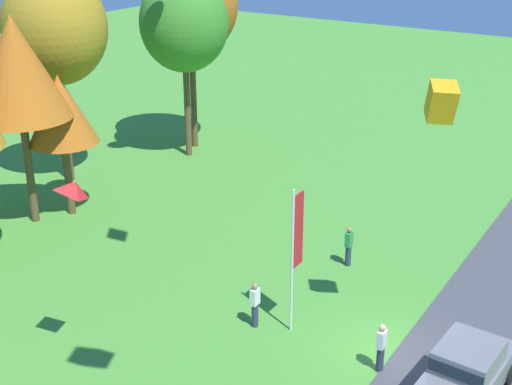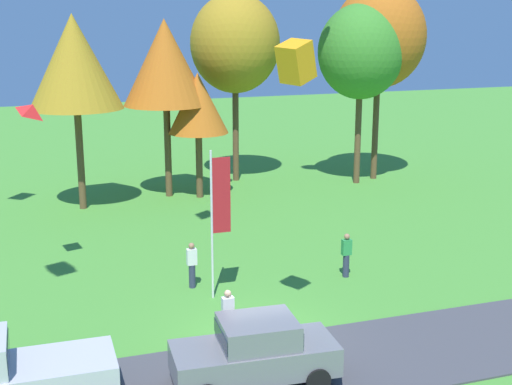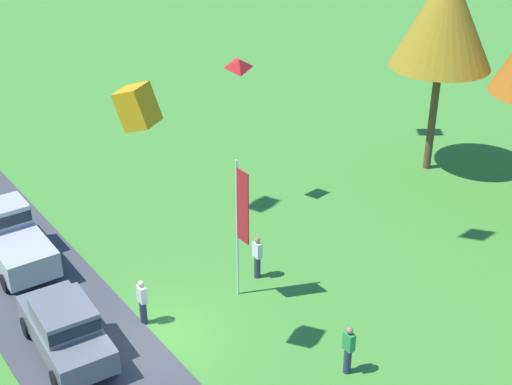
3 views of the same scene
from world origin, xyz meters
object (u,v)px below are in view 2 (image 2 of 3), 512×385
(car_pickup_mid_row, at_px, (4,378))
(kite_box_topmost, at_px, (296,62))
(car_sedan_near_entrance, at_px, (256,350))
(person_beside_suv, at_px, (228,316))
(tree_left_of_center, at_px, (379,37))
(person_watching_sky, at_px, (192,265))
(kite_diamond_high_left, at_px, (33,110))
(tree_right_of_center, at_px, (235,44))
(flag_banner, at_px, (218,206))
(tree_far_right, at_px, (198,104))
(tree_far_left, at_px, (74,62))
(tree_center_back, at_px, (165,63))
(person_on_lawn, at_px, (346,255))
(tree_lone_near, at_px, (361,52))

(car_pickup_mid_row, bearing_deg, kite_box_topmost, 11.48)
(car_sedan_near_entrance, relative_size, person_beside_suv, 2.63)
(tree_left_of_center, height_order, kite_box_topmost, tree_left_of_center)
(person_watching_sky, relative_size, kite_diamond_high_left, 1.95)
(car_pickup_mid_row, distance_m, car_sedan_near_entrance, 6.37)
(person_watching_sky, bearing_deg, tree_right_of_center, 67.49)
(car_pickup_mid_row, bearing_deg, car_sedan_near_entrance, -4.19)
(flag_banner, bearing_deg, car_pickup_mid_row, -141.10)
(car_sedan_near_entrance, distance_m, tree_far_right, 20.60)
(tree_far_left, bearing_deg, tree_far_right, 2.58)
(car_sedan_near_entrance, bearing_deg, person_watching_sky, 89.59)
(tree_center_back, relative_size, kite_diamond_high_left, 10.73)
(car_pickup_mid_row, bearing_deg, tree_left_of_center, 44.31)
(person_on_lawn, bearing_deg, tree_right_of_center, 87.47)
(person_beside_suv, xyz_separation_m, tree_far_right, (3.51, 17.23, 4.18))
(tree_far_right, height_order, flag_banner, tree_far_right)
(tree_center_back, bearing_deg, car_pickup_mid_row, -112.46)
(car_pickup_mid_row, xyz_separation_m, kite_diamond_high_left, (1.39, 9.66, 5.27))
(person_watching_sky, bearing_deg, car_pickup_mid_row, -132.84)
(flag_banner, bearing_deg, tree_center_back, 84.99)
(person_beside_suv, height_order, tree_right_of_center, tree_right_of_center)
(car_pickup_mid_row, distance_m, kite_diamond_high_left, 11.09)
(tree_far_left, height_order, kite_diamond_high_left, tree_far_left)
(person_watching_sky, bearing_deg, tree_center_back, 81.63)
(car_pickup_mid_row, relative_size, person_on_lawn, 2.94)
(person_on_lawn, height_order, tree_far_left, tree_far_left)
(kite_box_topmost, bearing_deg, person_beside_suv, 164.42)
(kite_box_topmost, bearing_deg, tree_left_of_center, 55.98)
(tree_center_back, height_order, tree_left_of_center, tree_left_of_center)
(kite_diamond_high_left, bearing_deg, tree_left_of_center, 28.81)
(flag_banner, bearing_deg, person_beside_suv, -101.56)
(person_beside_suv, height_order, tree_far_right, tree_far_right)
(tree_lone_near, height_order, flag_banner, tree_lone_near)
(car_pickup_mid_row, xyz_separation_m, flag_banner, (7.09, 5.72, 2.24))
(person_on_lawn, distance_m, tree_far_left, 16.89)
(tree_far_left, distance_m, tree_lone_near, 15.75)
(car_pickup_mid_row, xyz_separation_m, tree_center_back, (8.36, 20.23, 6.05))
(tree_lone_near, bearing_deg, person_on_lawn, -117.94)
(tree_far_left, bearing_deg, flag_banner, -75.72)
(tree_lone_near, xyz_separation_m, flag_banner, (-12.32, -14.00, -4.19))
(person_watching_sky, relative_size, tree_lone_near, 0.17)
(car_pickup_mid_row, bearing_deg, flag_banner, 38.90)
(person_watching_sky, xyz_separation_m, tree_far_left, (-2.73, 12.25, 6.49))
(car_sedan_near_entrance, bearing_deg, tree_left_of_center, 55.12)
(car_pickup_mid_row, bearing_deg, tree_center_back, 67.54)
(car_sedan_near_entrance, height_order, kite_box_topmost, kite_box_topmost)
(car_pickup_mid_row, xyz_separation_m, tree_far_right, (9.88, 19.43, 3.95))
(person_beside_suv, relative_size, tree_right_of_center, 0.16)
(person_beside_suv, height_order, tree_far_left, tree_far_left)
(tree_center_back, height_order, kite_box_topmost, tree_center_back)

